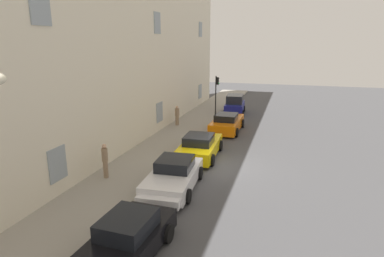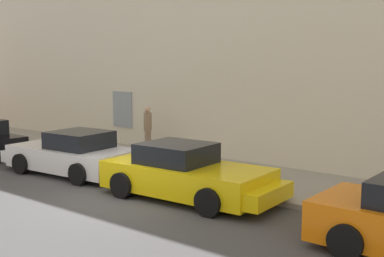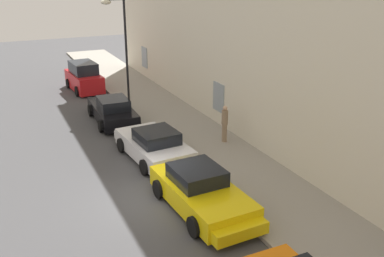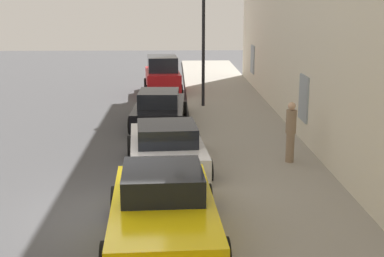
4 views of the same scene
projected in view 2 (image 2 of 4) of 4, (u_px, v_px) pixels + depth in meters
ground_plane at (117, 199)px, 13.19m from camera, size 80.00×80.00×0.00m
sidewalk at (207, 171)px, 16.23m from camera, size 60.00×3.68×0.14m
sportscar_yellow_flank at (70, 154)px, 16.28m from camera, size 4.79×2.49×1.40m
sportscar_white_middle at (191, 176)px, 13.18m from camera, size 4.97×2.41×1.44m
pedestrian_admiring at (148, 129)px, 18.97m from camera, size 0.39×0.39×1.78m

